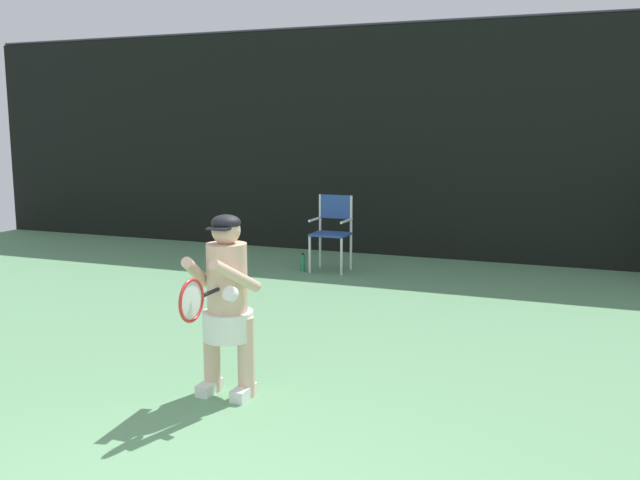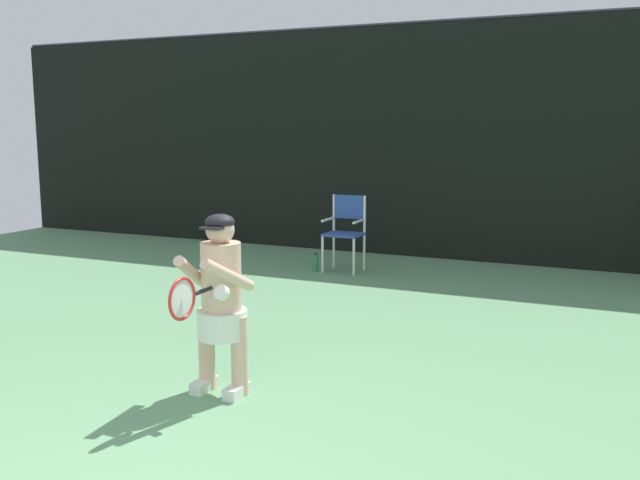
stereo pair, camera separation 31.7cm
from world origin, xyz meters
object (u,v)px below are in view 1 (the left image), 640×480
at_px(tennis_player, 227,300).
at_px(umpire_chair, 332,228).
at_px(water_bottle, 303,263).
at_px(tennis_racket, 193,300).

bearing_deg(tennis_player, umpire_chair, 100.97).
xyz_separation_m(water_bottle, tennis_racket, (1.29, -5.02, 0.75)).
bearing_deg(umpire_chair, water_bottle, -148.78).
bearing_deg(tennis_racket, water_bottle, 97.07).
xyz_separation_m(umpire_chair, water_bottle, (-0.37, -0.22, -0.50)).
distance_m(water_bottle, tennis_racket, 5.23).
distance_m(umpire_chair, tennis_player, 4.84).
bearing_deg(water_bottle, tennis_player, -74.14).
bearing_deg(tennis_racket, tennis_player, 83.39).
bearing_deg(umpire_chair, tennis_player, -79.03).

